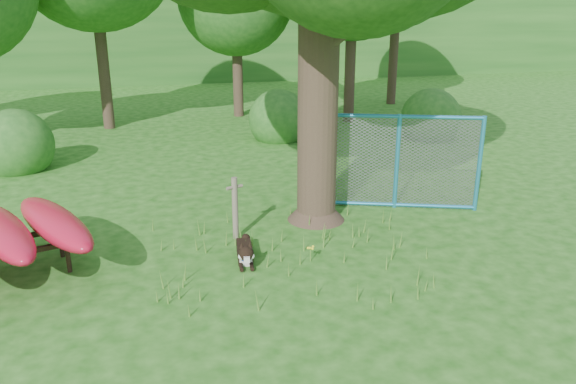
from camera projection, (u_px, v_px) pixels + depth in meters
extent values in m
plane|color=#195310|center=(296.00, 283.00, 8.25)|extent=(80.00, 80.00, 0.00)
cylinder|color=#36271D|center=(318.00, 68.00, 9.78)|extent=(0.92, 0.92, 5.64)
cone|color=#36271D|center=(316.00, 205.00, 10.59)|extent=(1.37, 1.37, 0.56)
cylinder|color=#36271D|center=(359.00, 21.00, 9.48)|extent=(1.60, 0.24, 1.20)
cylinder|color=brown|center=(235.00, 208.00, 9.62)|extent=(0.13, 0.13, 1.11)
cylinder|color=brown|center=(234.00, 187.00, 9.50)|extent=(0.30, 0.16, 0.06)
cylinder|color=black|center=(68.00, 258.00, 8.51)|extent=(0.09, 0.09, 0.45)
cylinder|color=black|center=(61.00, 244.00, 9.02)|extent=(0.09, 0.09, 0.45)
ellipsoid|color=red|center=(3.00, 232.00, 8.23)|extent=(1.63, 2.71, 0.43)
ellipsoid|color=red|center=(54.00, 223.00, 8.57)|extent=(1.71, 2.69, 0.43)
cube|color=black|center=(245.00, 252.00, 9.02)|extent=(0.31, 0.65, 0.22)
cube|color=silver|center=(246.00, 259.00, 8.77)|extent=(0.21, 0.15, 0.20)
sphere|color=black|center=(246.00, 254.00, 8.57)|extent=(0.23, 0.23, 0.23)
cube|color=silver|center=(247.00, 259.00, 8.48)|extent=(0.10, 0.14, 0.08)
sphere|color=silver|center=(242.00, 256.00, 8.55)|extent=(0.11, 0.11, 0.11)
sphere|color=silver|center=(251.00, 256.00, 8.57)|extent=(0.11, 0.11, 0.11)
cone|color=black|center=(242.00, 245.00, 8.55)|extent=(0.11, 0.12, 0.11)
cone|color=black|center=(250.00, 245.00, 8.57)|extent=(0.09, 0.10, 0.11)
cylinder|color=black|center=(241.00, 266.00, 8.65)|extent=(0.10, 0.27, 0.06)
cylinder|color=black|center=(252.00, 266.00, 8.68)|extent=(0.10, 0.27, 0.06)
sphere|color=black|center=(246.00, 238.00, 9.32)|extent=(0.14, 0.14, 0.14)
torus|color=blue|center=(246.00, 255.00, 8.65)|extent=(0.23, 0.09, 0.23)
cylinder|color=#298BC0|center=(317.00, 160.00, 11.17)|extent=(0.11, 0.11, 1.89)
cylinder|color=#298BC0|center=(397.00, 162.00, 11.01)|extent=(0.11, 0.11, 1.89)
cylinder|color=#298BC0|center=(479.00, 164.00, 10.85)|extent=(0.11, 0.11, 1.89)
cylinder|color=#298BC0|center=(400.00, 116.00, 10.72)|extent=(2.96, 1.20, 0.07)
cylinder|color=#298BC0|center=(394.00, 205.00, 11.29)|extent=(2.96, 1.20, 0.07)
plane|color=slate|center=(397.00, 162.00, 11.01)|extent=(2.94, 1.13, 3.15)
cylinder|color=#51832B|center=(311.00, 255.00, 8.90)|extent=(0.02, 0.02, 0.23)
sphere|color=#FCF927|center=(311.00, 248.00, 8.86)|extent=(0.04, 0.04, 0.04)
sphere|color=#FCF927|center=(313.00, 247.00, 8.89)|extent=(0.04, 0.04, 0.04)
sphere|color=#FCF927|center=(308.00, 248.00, 8.89)|extent=(0.04, 0.04, 0.04)
sphere|color=#FCF927|center=(313.00, 249.00, 8.83)|extent=(0.04, 0.04, 0.04)
sphere|color=#FCF927|center=(310.00, 248.00, 8.83)|extent=(0.04, 0.04, 0.04)
cylinder|color=#36271D|center=(101.00, 46.00, 17.66)|extent=(0.36, 0.36, 5.25)
cylinder|color=#36271D|center=(237.00, 62.00, 19.90)|extent=(0.36, 0.36, 3.85)
cylinder|color=#36271D|center=(351.00, 51.00, 18.79)|extent=(0.36, 0.36, 4.76)
cylinder|color=#36271D|center=(394.00, 42.00, 22.25)|extent=(0.36, 0.36, 4.90)
sphere|color=#225B1D|center=(20.00, 169.00, 13.89)|extent=(1.80, 1.80, 1.80)
sphere|color=#225B1D|center=(429.00, 138.00, 17.17)|extent=(1.80, 1.80, 1.80)
sphere|color=#225B1D|center=(279.00, 139.00, 16.98)|extent=(1.80, 1.80, 1.80)
cube|color=#225B1D|center=(167.00, 20.00, 32.93)|extent=(80.00, 12.00, 6.00)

